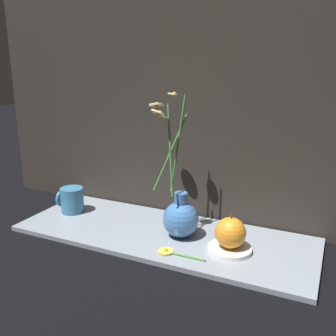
{
  "coord_description": "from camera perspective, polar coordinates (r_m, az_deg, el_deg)",
  "views": [
    {
      "loc": [
        0.4,
        -0.82,
        0.44
      ],
      "look_at": [
        0.02,
        0.0,
        0.19
      ],
      "focal_mm": 40.0,
      "sensor_mm": 36.0,
      "label": 1
    }
  ],
  "objects": [
    {
      "name": "yellow_mug",
      "position": [
        1.16,
        -14.5,
        -4.72
      ],
      "size": [
        0.08,
        0.07,
        0.08
      ],
      "color": "teal",
      "rests_on": "shelf"
    },
    {
      "name": "loose_daisy",
      "position": [
        0.9,
        0.47,
        -12.75
      ],
      "size": [
        0.12,
        0.04,
        0.01
      ],
      "color": "#4C8E3D",
      "rests_on": "shelf"
    },
    {
      "name": "backdrop_wall",
      "position": [
        1.06,
        3.08,
        21.44
      ],
      "size": [
        1.28,
        0.02,
        1.1
      ],
      "color": "#2D2823",
      "rests_on": "ground_plane"
    },
    {
      "name": "vase_with_flowers",
      "position": [
        0.97,
        1.97,
        -6.9
      ],
      "size": [
        0.17,
        0.14,
        0.36
      ],
      "color": "#3F72B7",
      "rests_on": "shelf"
    },
    {
      "name": "shelf",
      "position": [
        1.01,
        -0.81,
        -10.07
      ],
      "size": [
        0.78,
        0.29,
        0.01
      ],
      "color": "gray",
      "rests_on": "ground_plane"
    },
    {
      "name": "ground_plane",
      "position": [
        1.01,
        -0.81,
        -10.38
      ],
      "size": [
        6.0,
        6.0,
        0.0
      ],
      "primitive_type": "plane",
      "color": "black"
    },
    {
      "name": "saucer_plate",
      "position": [
        0.92,
        9.37,
        -12.05
      ],
      "size": [
        0.11,
        0.11,
        0.01
      ],
      "color": "white",
      "rests_on": "shelf"
    },
    {
      "name": "orange_fruit",
      "position": [
        0.9,
        9.49,
        -9.7
      ],
      "size": [
        0.07,
        0.07,
        0.08
      ],
      "color": "orange",
      "rests_on": "saucer_plate"
    }
  ]
}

